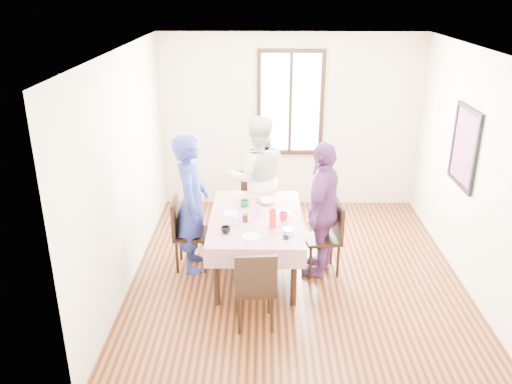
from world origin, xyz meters
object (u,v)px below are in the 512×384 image
chair_near (255,286)px  person_left (192,204)px  dining_table (256,245)px  chair_left (191,234)px  person_far (257,178)px  chair_far (257,205)px  person_right (322,209)px  chair_right (322,238)px

chair_near → person_left: bearing=118.0°
chair_near → dining_table: bearing=84.6°
chair_left → person_far: 1.27m
chair_near → person_far: bearing=84.6°
dining_table → chair_far: 1.05m
chair_far → person_far: bearing=82.3°
chair_left → person_right: size_ratio=0.54×
person_left → person_right: 1.58m
chair_far → person_far: person_far is taller
person_far → person_right: size_ratio=1.04×
chair_far → person_right: person_right is taller
dining_table → person_left: 0.94m
chair_near → person_left: 1.49m
chair_near → person_far: person_far is taller
chair_near → person_right: person_right is taller
chair_far → person_far: size_ratio=0.52×
chair_left → person_right: (1.60, -0.10, 0.38)m
chair_far → chair_near: 2.10m
chair_right → person_far: (-0.81, 0.98, 0.42)m
person_left → person_far: size_ratio=0.99×
dining_table → person_far: (0.00, 1.03, 0.50)m
dining_table → person_left: size_ratio=0.88×
dining_table → chair_right: (0.81, 0.05, 0.08)m
chair_left → chair_near: (0.81, -1.19, 0.00)m
chair_near → person_far: (0.00, 2.08, 0.42)m
person_far → person_left: bearing=39.7°
dining_table → chair_left: chair_left is taller
chair_left → person_right: person_right is taller
chair_right → person_right: person_right is taller
chair_right → chair_far: same height
chair_far → person_right: bearing=120.5°
dining_table → person_right: bearing=3.5°
chair_left → chair_far: 1.21m
dining_table → person_left: person_left is taller
chair_near → person_right: (0.79, 1.10, 0.38)m
chair_right → chair_near: 1.36m
dining_table → chair_far: size_ratio=1.68×
chair_far → person_right: size_ratio=0.54×
chair_right → chair_near: bearing=136.9°
chair_far → chair_left: bearing=40.6°
person_far → person_right: (0.79, -0.98, -0.04)m
chair_right → chair_far: 1.29m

